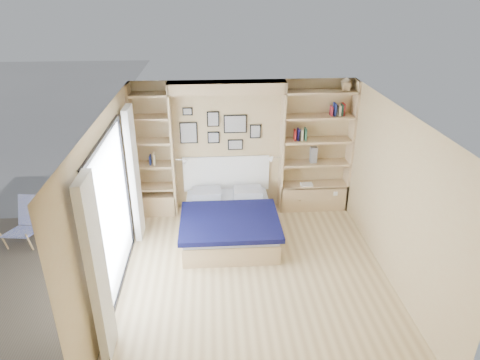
{
  "coord_description": "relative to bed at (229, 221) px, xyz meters",
  "views": [
    {
      "loc": [
        -0.57,
        -5.23,
        4.06
      ],
      "look_at": [
        -0.15,
        0.9,
        1.19
      ],
      "focal_mm": 32.0,
      "sensor_mm": 36.0,
      "label": 1
    }
  ],
  "objects": [
    {
      "name": "ground",
      "position": [
        0.33,
        -1.22,
        -0.27
      ],
      "size": [
        4.5,
        4.5,
        0.0
      ],
      "primitive_type": "plane",
      "color": "#D1B784",
      "rests_on": "ground"
    },
    {
      "name": "shelf_decor",
      "position": [
        1.56,
        0.85,
        1.45
      ],
      "size": [
        3.6,
        0.23,
        2.03
      ],
      "color": "#A51E1E",
      "rests_on": "ground"
    },
    {
      "name": "reading_lamps",
      "position": [
        0.03,
        0.78,
        0.83
      ],
      "size": [
        1.92,
        0.12,
        0.15
      ],
      "color": "silver",
      "rests_on": "ground"
    },
    {
      "name": "deck_chair",
      "position": [
        -3.43,
        0.04,
        0.1
      ],
      "size": [
        0.55,
        0.81,
        0.76
      ],
      "rotation": [
        0.0,
        0.0,
        -0.13
      ],
      "color": "tan",
      "rests_on": "ground"
    },
    {
      "name": "photo_gallery",
      "position": [
        -0.13,
        1.01,
        1.34
      ],
      "size": [
        1.48,
        0.02,
        0.82
      ],
      "color": "black",
      "rests_on": "ground"
    },
    {
      "name": "bed",
      "position": [
        0.0,
        0.0,
        0.0
      ],
      "size": [
        1.63,
        2.03,
        1.07
      ],
      "color": "tan",
      "rests_on": "ground"
    },
    {
      "name": "deck",
      "position": [
        -3.27,
        -1.22,
        -0.27
      ],
      "size": [
        3.2,
        4.0,
        0.05
      ],
      "primitive_type": "cube",
      "color": "brown",
      "rests_on": "ground"
    },
    {
      "name": "room_shell",
      "position": [
        -0.06,
        0.3,
        0.81
      ],
      "size": [
        4.5,
        4.5,
        4.5
      ],
      "color": "tan",
      "rests_on": "ground"
    }
  ]
}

